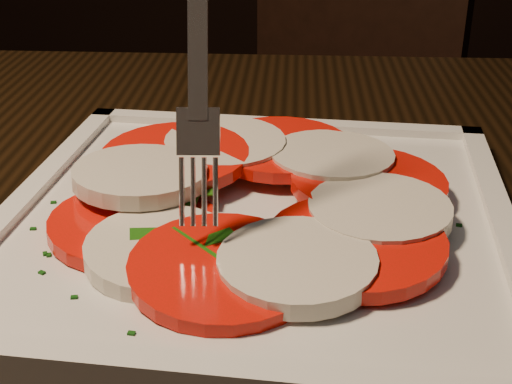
% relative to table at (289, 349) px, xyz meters
% --- Properties ---
extents(table, '(1.25, 0.88, 0.75)m').
position_rel_table_xyz_m(table, '(0.00, 0.00, 0.00)').
color(table, black).
rests_on(table, ground).
extents(chair, '(0.56, 0.56, 0.93)m').
position_rel_table_xyz_m(chair, '(0.00, 0.87, -0.12)').
color(chair, black).
rests_on(chair, ground).
extents(plate, '(0.31, 0.31, 0.01)m').
position_rel_table_xyz_m(plate, '(-0.02, -0.01, 0.11)').
color(plate, silver).
rests_on(plate, table).
extents(caprese_salad, '(0.25, 0.26, 0.03)m').
position_rel_table_xyz_m(caprese_salad, '(-0.02, -0.02, 0.12)').
color(caprese_salad, red).
rests_on(caprese_salad, plate).
extents(fork, '(0.04, 0.07, 0.19)m').
position_rel_table_xyz_m(fork, '(-0.05, -0.03, 0.23)').
color(fork, white).
rests_on(fork, caprese_salad).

